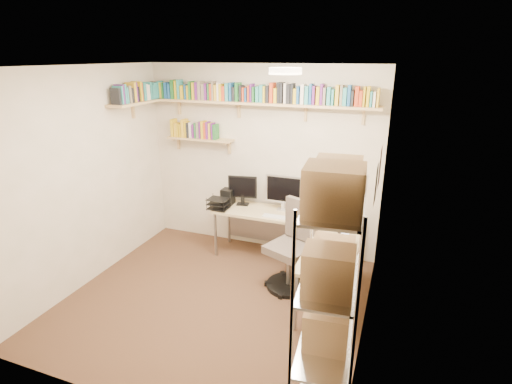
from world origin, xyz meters
TOP-DOWN VIEW (x-y plane):
  - ground at (0.00, 0.00)m, footprint 3.20×3.20m
  - room_shell at (0.00, 0.00)m, footprint 3.24×3.04m
  - wall_shelves at (-0.43, 1.30)m, footprint 3.12×1.09m
  - corner_desk at (0.47, 0.97)m, footprint 2.01×1.67m
  - office_chair at (0.72, 0.59)m, footprint 0.60×0.61m
  - wire_rack at (1.42, -1.11)m, footprint 0.45×0.82m

SIDE VIEW (x-z plane):
  - ground at x=0.00m, z-range 0.00..0.00m
  - office_chair at x=0.72m, z-range -0.08..0.96m
  - corner_desk at x=0.47m, z-range 0.08..1.22m
  - wire_rack at x=1.42m, z-range 0.33..2.35m
  - room_shell at x=0.00m, z-range 0.29..2.81m
  - wall_shelves at x=-0.43m, z-range 1.63..2.43m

